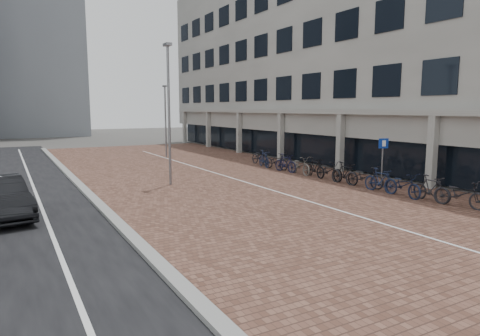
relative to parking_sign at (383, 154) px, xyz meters
The scene contains 10 objects.
ground 9.51m from the parking_sign, 142.96° to the right, with size 140.00×140.00×0.00m, color #474442.
plaza_brick 8.52m from the parking_sign, 130.94° to the left, with size 14.50×42.00×0.04m, color brown.
curb 14.18m from the parking_sign, 153.29° to the left, with size 0.35×42.00×0.14m, color gray.
lane_line 15.89m from the parking_sign, 156.38° to the left, with size 0.12×44.00×0.00m, color white.
parking_line 8.39m from the parking_sign, 129.89° to the left, with size 0.10×30.00×0.00m, color white.
office_building 13.62m from the parking_sign, 62.14° to the left, with size 8.40×40.00×15.00m.
parking_sign is the anchor object (origin of this frame).
lamp_near 10.18m from the parking_sign, 150.77° to the left, with size 0.12×0.12×6.50m, color slate.
lamp_far 16.83m from the parking_sign, 107.59° to the left, with size 0.12×0.12×5.24m, color slate.
bike_row 2.76m from the parking_sign, 120.00° to the left, with size 1.44×15.82×1.05m.
Camera 1 is at (-7.99, -8.39, 3.61)m, focal length 31.71 mm.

